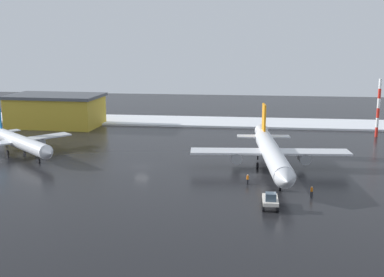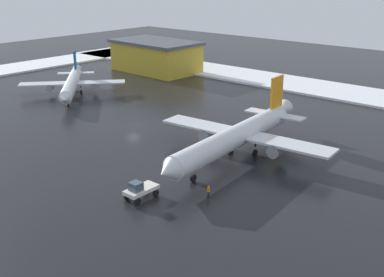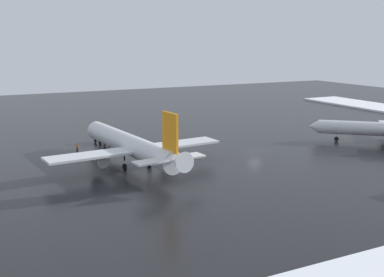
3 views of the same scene
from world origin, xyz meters
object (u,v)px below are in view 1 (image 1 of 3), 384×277
(pushback_tug, at_px, (270,200))
(ground_crew_near_tug, at_px, (312,191))
(airplane_parked_starboard, at_px, (19,141))
(antenna_mast, at_px, (378,108))
(ground_crew_mid_apron, at_px, (248,179))
(cargo_hangar, at_px, (56,110))
(airplane_foreground_jet, at_px, (271,153))

(pushback_tug, height_order, ground_crew_near_tug, pushback_tug)
(airplane_parked_starboard, relative_size, antenna_mast, 1.68)
(antenna_mast, bearing_deg, ground_crew_mid_apron, 54.51)
(pushback_tug, bearing_deg, cargo_hangar, -136.82)
(airplane_parked_starboard, bearing_deg, ground_crew_mid_apron, 23.82)
(pushback_tug, bearing_deg, airplane_foreground_jet, 177.29)
(ground_crew_mid_apron, distance_m, cargo_hangar, 71.85)
(antenna_mast, distance_m, cargo_hangar, 84.62)
(airplane_parked_starboard, distance_m, antenna_mast, 84.07)
(ground_crew_mid_apron, relative_size, antenna_mast, 0.12)
(pushback_tug, bearing_deg, airplane_parked_starboard, -117.70)
(ground_crew_near_tug, bearing_deg, antenna_mast, -6.68)
(airplane_foreground_jet, height_order, ground_crew_mid_apron, airplane_foreground_jet)
(antenna_mast, bearing_deg, airplane_foreground_jet, 52.50)
(ground_crew_near_tug, distance_m, cargo_hangar, 82.75)
(antenna_mast, bearing_deg, pushback_tug, 63.15)
(airplane_foreground_jet, bearing_deg, pushback_tug, -7.34)
(airplane_foreground_jet, relative_size, airplane_parked_starboard, 1.49)
(cargo_hangar, bearing_deg, ground_crew_mid_apron, 140.25)
(cargo_hangar, bearing_deg, pushback_tug, 135.97)
(airplane_parked_starboard, height_order, cargo_hangar, cargo_hangar)
(antenna_mast, xyz_separation_m, cargo_hangar, (84.46, -4.34, -2.72))
(airplane_parked_starboard, distance_m, pushback_tug, 57.40)
(airplane_parked_starboard, xyz_separation_m, ground_crew_near_tug, (-57.50, 20.34, -1.93))
(ground_crew_near_tug, xyz_separation_m, antenna_mast, (-21.38, -49.11, 6.19))
(pushback_tug, distance_m, ground_crew_near_tug, 8.80)
(ground_crew_mid_apron, bearing_deg, cargo_hangar, 4.87)
(antenna_mast, bearing_deg, cargo_hangar, -2.94)
(airplane_parked_starboard, bearing_deg, pushback_tug, 14.04)
(pushback_tug, relative_size, cargo_hangar, 0.18)
(airplane_parked_starboard, xyz_separation_m, cargo_hangar, (5.58, -33.11, 1.54))
(airplane_foreground_jet, height_order, antenna_mast, antenna_mast)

